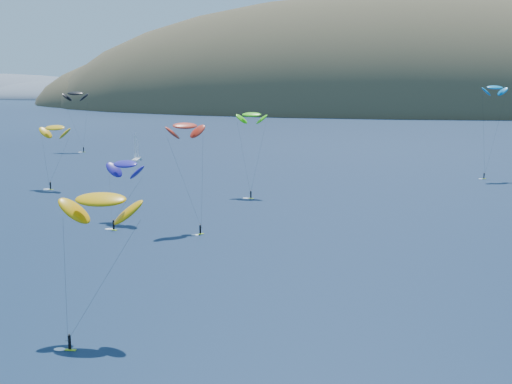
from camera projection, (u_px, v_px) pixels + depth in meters
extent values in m
ellipsoid|color=#3D3526|center=(394.00, 123.00, 593.92)|extent=(600.00, 300.00, 210.00)
ellipsoid|color=#3D3526|center=(216.00, 112.00, 650.67)|extent=(340.00, 240.00, 120.00)
ellipsoid|color=slate|center=(72.00, 99.00, 811.63)|extent=(240.00, 180.00, 44.00)
cube|color=white|center=(136.00, 160.00, 244.88)|extent=(3.03, 7.18, 0.84)
cylinder|color=white|center=(136.00, 146.00, 244.50)|extent=(0.13, 0.13, 9.76)
cube|color=#A3DA18|center=(51.00, 190.00, 186.55)|extent=(1.70, 0.87, 0.09)
cylinder|color=black|center=(50.00, 186.00, 186.37)|extent=(0.38, 0.38, 1.74)
sphere|color=#8C6047|center=(50.00, 182.00, 186.20)|extent=(0.29, 0.29, 0.29)
ellipsoid|color=#E9B012|center=(55.00, 128.00, 188.48)|extent=(10.21, 6.63, 5.25)
cube|color=#A3DA18|center=(70.00, 350.00, 79.95)|extent=(1.45, 0.47, 0.08)
cylinder|color=black|center=(70.00, 342.00, 79.79)|extent=(0.34, 0.34, 1.54)
sphere|color=#8C6047|center=(69.00, 335.00, 79.64)|extent=(0.26, 0.26, 0.26)
ellipsoid|color=#EDA808|center=(101.00, 199.00, 84.50)|extent=(9.85, 4.86, 5.41)
cube|color=#A3DA18|center=(251.00, 198.00, 173.80)|extent=(1.53, 0.53, 0.08)
cylinder|color=black|center=(251.00, 195.00, 173.64)|extent=(0.35, 0.35, 1.61)
sphere|color=#8C6047|center=(251.00, 191.00, 173.48)|extent=(0.27, 0.27, 0.27)
ellipsoid|color=#42E011|center=(252.00, 115.00, 178.65)|extent=(7.76, 3.98, 4.22)
cube|color=#A3DA18|center=(484.00, 179.00, 205.22)|extent=(1.40, 0.93, 0.07)
cylinder|color=black|center=(484.00, 176.00, 205.08)|extent=(0.32, 0.32, 1.45)
sphere|color=#8C6047|center=(484.00, 173.00, 204.94)|extent=(0.24, 0.24, 0.24)
ellipsoid|color=#0076BA|center=(495.00, 87.00, 205.22)|extent=(8.53, 6.50, 4.32)
cube|color=#A3DA18|center=(200.00, 234.00, 136.14)|extent=(1.32, 1.35, 0.08)
cylinder|color=black|center=(200.00, 229.00, 135.98)|extent=(0.34, 0.34, 1.57)
sphere|color=#8C6047|center=(200.00, 225.00, 135.83)|extent=(0.26, 0.26, 0.26)
ellipsoid|color=red|center=(185.00, 126.00, 139.83)|extent=(8.48, 8.60, 4.60)
cube|color=#A3DA18|center=(114.00, 230.00, 139.68)|extent=(1.64, 1.08, 0.09)
cylinder|color=black|center=(114.00, 225.00, 139.51)|extent=(0.37, 0.37, 1.70)
sphere|color=#8C6047|center=(113.00, 220.00, 139.34)|extent=(0.29, 0.29, 0.29)
ellipsoid|color=#221B95|center=(125.00, 164.00, 147.34)|extent=(10.58, 8.05, 5.35)
cube|color=#A3DA18|center=(84.00, 152.00, 270.95)|extent=(1.63, 0.78, 0.09)
cylinder|color=black|center=(84.00, 150.00, 270.79)|extent=(0.37, 0.37, 1.68)
sphere|color=#8C6047|center=(83.00, 147.00, 270.62)|extent=(0.28, 0.28, 0.28)
ellipsoid|color=black|center=(75.00, 93.00, 273.87)|extent=(10.18, 6.31, 5.28)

